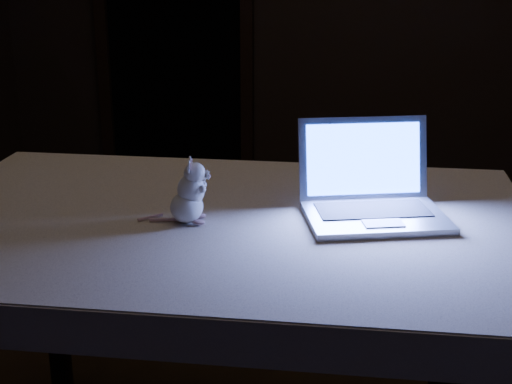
# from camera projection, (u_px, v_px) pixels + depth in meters

# --- Properties ---
(floor) EXTENTS (5.00, 5.00, 0.00)m
(floor) POSITION_uv_depth(u_px,v_px,m) (293.00, 365.00, 2.62)
(floor) COLOR black
(floor) RESTS_ON ground
(doorway) EXTENTS (1.06, 0.36, 2.13)m
(doorway) POSITION_uv_depth(u_px,v_px,m) (173.00, 1.00, 4.79)
(doorway) COLOR black
(doorway) RESTS_ON back_wall
(table) EXTENTS (1.46, 0.96, 0.77)m
(table) POSITION_uv_depth(u_px,v_px,m) (222.00, 356.00, 1.95)
(table) COLOR black
(table) RESTS_ON floor
(tablecloth) EXTENTS (1.63, 1.18, 0.09)m
(tablecloth) POSITION_uv_depth(u_px,v_px,m) (224.00, 237.00, 1.82)
(tablecloth) COLOR beige
(tablecloth) RESTS_ON table
(laptop) EXTENTS (0.40, 0.37, 0.23)m
(laptop) POSITION_uv_depth(u_px,v_px,m) (378.00, 176.00, 1.76)
(laptop) COLOR #A5A5AA
(laptop) RESTS_ON tablecloth
(plush_mouse) EXTENTS (0.13, 0.13, 0.16)m
(plush_mouse) POSITION_uv_depth(u_px,v_px,m) (186.00, 191.00, 1.77)
(plush_mouse) COLOR silver
(plush_mouse) RESTS_ON tablecloth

